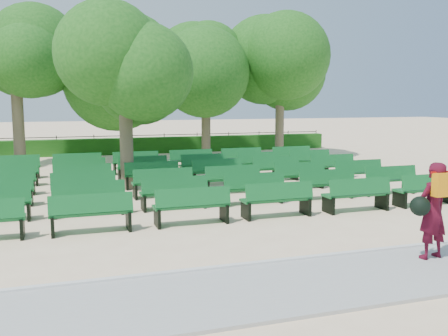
{
  "coord_description": "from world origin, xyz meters",
  "views": [
    {
      "loc": [
        -2.88,
        -14.4,
        3.03
      ],
      "look_at": [
        1.58,
        -1.0,
        1.1
      ],
      "focal_mm": 40.0,
      "sensor_mm": 36.0,
      "label": 1
    }
  ],
  "objects": [
    {
      "name": "bench_array",
      "position": [
        1.28,
        1.73,
        0.1
      ],
      "size": [
        1.88,
        0.65,
        1.17
      ],
      "rotation": [
        0.0,
        0.0,
        0.04
      ],
      "color": "#105D25",
      "rests_on": "ground"
    },
    {
      "name": "hedge",
      "position": [
        0.0,
        14.0,
        0.45
      ],
      "size": [
        26.0,
        0.7,
        0.9
      ],
      "primitive_type": "cube",
      "color": "#1F5D18",
      "rests_on": "ground"
    },
    {
      "name": "fence",
      "position": [
        0.0,
        14.4,
        0.0
      ],
      "size": [
        26.0,
        0.1,
        1.02
      ],
      "primitive_type": null,
      "color": "black",
      "rests_on": "ground"
    },
    {
      "name": "curb",
      "position": [
        0.0,
        -6.25,
        0.05
      ],
      "size": [
        30.0,
        0.12,
        0.1
      ],
      "primitive_type": "cube",
      "color": "silver",
      "rests_on": "ground"
    },
    {
      "name": "paving",
      "position": [
        0.0,
        -7.4,
        0.03
      ],
      "size": [
        30.0,
        2.2,
        0.06
      ],
      "primitive_type": "cube",
      "color": "#A4A4A0",
      "rests_on": "ground"
    },
    {
      "name": "tree_line",
      "position": [
        0.0,
        10.0,
        0.0
      ],
      "size": [
        21.8,
        6.8,
        7.04
      ],
      "primitive_type": null,
      "color": "#226019",
      "rests_on": "ground"
    },
    {
      "name": "ground",
      "position": [
        0.0,
        0.0,
        0.0
      ],
      "size": [
        120.0,
        120.0,
        0.0
      ],
      "primitive_type": "plane",
      "color": "beige"
    },
    {
      "name": "tree_among",
      "position": [
        -0.7,
        2.65,
        4.15
      ],
      "size": [
        4.12,
        4.12,
        6.03
      ],
      "color": "brown",
      "rests_on": "ground"
    },
    {
      "name": "person",
      "position": [
        3.68,
        -6.98,
        1.01
      ],
      "size": [
        0.89,
        0.56,
        1.83
      ],
      "rotation": [
        0.0,
        0.0,
        3.31
      ],
      "color": "#430919",
      "rests_on": "ground"
    }
  ]
}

